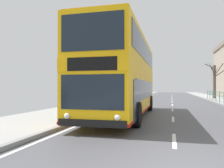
% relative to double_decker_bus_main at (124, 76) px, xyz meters
% --- Properties ---
extents(ground, '(15.80, 140.00, 0.20)m').
position_rel_double_decker_bus_main_xyz_m(ground, '(1.97, -7.85, -2.26)').
color(ground, '#4A4A4F').
extents(double_decker_bus_main, '(2.80, 11.13, 4.39)m').
position_rel_double_decker_bus_main_xyz_m(double_decker_bus_main, '(0.00, 0.00, 0.00)').
color(double_decker_bus_main, '#F4B20F').
rests_on(double_decker_bus_main, ground).
extents(bare_tree_far_00, '(2.45, 3.05, 4.94)m').
position_rel_double_decker_bus_main_xyz_m(bare_tree_far_00, '(8.35, 20.78, 0.33)').
color(bare_tree_far_00, brown).
rests_on(bare_tree_far_00, ground).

